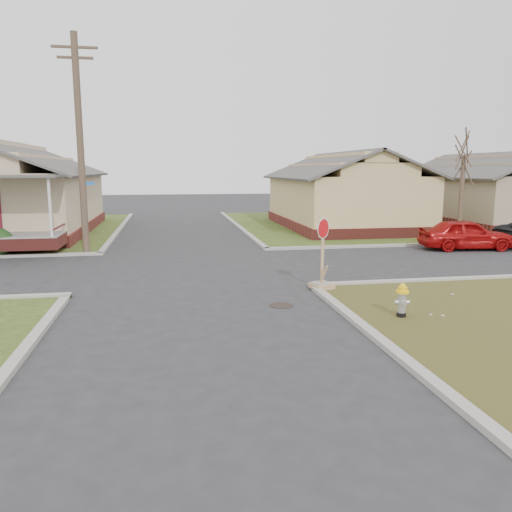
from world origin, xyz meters
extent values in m
plane|color=#29292B|center=(0.00, 0.00, 0.00)|extent=(120.00, 120.00, 0.00)
cube|color=#314318|center=(22.00, 18.00, 0.03)|extent=(37.00, 19.00, 0.05)
cylinder|color=black|center=(2.20, -0.50, 0.01)|extent=(0.64, 0.64, 0.01)
cube|color=maroon|center=(-10.00, 17.00, 0.30)|extent=(9.70, 13.20, 0.60)
cube|color=maroon|center=(10.00, 16.50, 0.30)|extent=(7.20, 11.20, 0.60)
cube|color=#D3B47C|center=(10.00, 16.50, 1.90)|extent=(7.00, 11.00, 2.60)
cube|color=maroon|center=(20.00, 16.50, 0.30)|extent=(7.20, 11.20, 0.60)
cube|color=tan|center=(20.00, 16.50, 1.90)|extent=(7.00, 11.00, 2.60)
cylinder|color=#4A362A|center=(-4.20, 8.90, 4.50)|extent=(0.28, 0.28, 9.00)
cube|color=#4A362A|center=(-4.20, 8.90, 8.40)|extent=(1.80, 0.10, 0.10)
cube|color=#4A362A|center=(-4.20, 8.90, 8.00)|extent=(1.40, 0.10, 0.10)
cylinder|color=#4A362A|center=(14.00, 10.20, 2.15)|extent=(0.22, 0.22, 4.20)
cylinder|color=black|center=(4.83, -2.14, 0.10)|extent=(0.23, 0.23, 0.10)
cylinder|color=#AEAEB3|center=(4.83, -2.14, 0.39)|extent=(0.20, 0.20, 0.47)
sphere|color=#AEAEB3|center=(4.83, -2.14, 0.63)|extent=(0.20, 0.20, 0.20)
cylinder|color=yellow|center=(4.83, -2.14, 0.67)|extent=(0.31, 0.31, 0.06)
cylinder|color=yellow|center=(4.83, -2.14, 0.74)|extent=(0.23, 0.23, 0.10)
sphere|color=yellow|center=(4.83, -2.14, 0.80)|extent=(0.15, 0.15, 0.15)
cube|color=tan|center=(3.79, 1.00, 0.12)|extent=(0.59, 0.59, 0.14)
cube|color=gray|center=(3.79, 1.00, 0.21)|extent=(0.48, 0.48, 0.04)
cube|color=tan|center=(3.79, 1.00, 1.15)|extent=(0.09, 0.04, 2.01)
cylinder|color=red|center=(3.79, 0.96, 1.87)|extent=(0.54, 0.24, 0.58)
cylinder|color=silver|center=(3.79, 0.98, 1.87)|extent=(0.61, 0.27, 0.65)
imported|color=#A50B0C|center=(12.51, 7.27, 0.69)|extent=(4.22, 2.11, 1.38)
camera|label=1|loc=(-0.70, -13.08, 3.60)|focal=35.00mm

